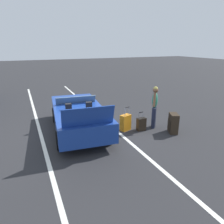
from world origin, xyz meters
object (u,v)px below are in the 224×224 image
suitcase_large_black (173,123)px  traveler_person (155,105)px  convertible_car (78,114)px  suitcase_small_carryon (141,124)px  suitcase_medium_bright (125,123)px

suitcase_large_black → traveler_person: size_ratio=0.45×
convertible_car → suitcase_small_carryon: bearing=-111.6°
suitcase_large_black → suitcase_small_carryon: 1.18m
suitcase_medium_bright → traveler_person: 1.32m
suitcase_large_black → traveler_person: 0.99m
suitcase_large_black → suitcase_small_carryon: size_ratio=1.02×
suitcase_small_carryon → traveler_person: 0.91m
suitcase_large_black → suitcase_small_carryon: (0.67, 0.96, -0.12)m
convertible_car → traveler_person: bearing=-105.0°
suitcase_large_black → suitcase_medium_bright: bearing=-6.0°
convertible_car → traveler_person: size_ratio=2.61×
suitcase_small_carryon → convertible_car: bearing=-118.2°
suitcase_large_black → suitcase_medium_bright: 1.77m
convertible_car → suitcase_large_black: (-1.81, -3.13, -0.22)m
suitcase_small_carryon → traveler_person: traveler_person is taller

